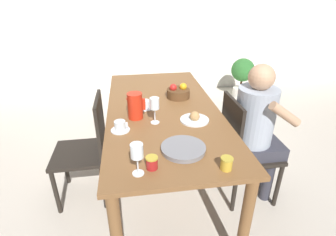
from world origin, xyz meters
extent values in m
plane|color=beige|center=(0.00, 0.00, 0.00)|extent=(20.00, 20.00, 0.00)
cube|color=silver|center=(0.00, 2.45, 1.30)|extent=(10.00, 0.06, 2.60)
cube|color=brown|center=(0.00, 0.00, 0.76)|extent=(0.88, 1.87, 0.03)
cylinder|color=brown|center=(0.38, -0.87, 0.37)|extent=(0.07, 0.07, 0.75)
cylinder|color=brown|center=(-0.38, 0.87, 0.37)|extent=(0.07, 0.07, 0.75)
cylinder|color=brown|center=(0.38, 0.87, 0.37)|extent=(0.07, 0.07, 0.75)
cylinder|color=black|center=(0.89, -0.04, 0.21)|extent=(0.04, 0.04, 0.42)
cylinder|color=black|center=(0.89, -0.41, 0.21)|extent=(0.04, 0.04, 0.42)
cylinder|color=black|center=(0.52, -0.04, 0.21)|extent=(0.04, 0.04, 0.42)
cylinder|color=black|center=(0.52, -0.41, 0.21)|extent=(0.04, 0.04, 0.42)
cube|color=black|center=(0.70, -0.23, 0.43)|extent=(0.42, 0.42, 0.03)
cube|color=black|center=(0.50, -0.23, 0.68)|extent=(0.03, 0.39, 0.47)
cylinder|color=black|center=(-0.89, -0.22, 0.21)|extent=(0.04, 0.04, 0.42)
cylinder|color=black|center=(-0.89, 0.15, 0.21)|extent=(0.04, 0.04, 0.42)
cylinder|color=black|center=(-0.52, -0.22, 0.21)|extent=(0.04, 0.04, 0.42)
cylinder|color=black|center=(-0.52, 0.15, 0.21)|extent=(0.04, 0.04, 0.42)
cube|color=black|center=(-0.70, -0.04, 0.43)|extent=(0.42, 0.42, 0.03)
cube|color=black|center=(-0.50, -0.04, 0.68)|extent=(0.03, 0.39, 0.47)
cylinder|color=#33333D|center=(0.85, -0.16, 0.22)|extent=(0.09, 0.09, 0.45)
cylinder|color=#33333D|center=(0.85, -0.32, 0.22)|extent=(0.09, 0.09, 0.45)
cube|color=#33333D|center=(0.77, -0.24, 0.49)|extent=(0.30, 0.34, 0.11)
cylinder|color=#9EA8B7|center=(0.68, -0.24, 0.77)|extent=(0.30, 0.30, 0.46)
sphere|color=tan|center=(0.68, -0.24, 1.08)|extent=(0.19, 0.19, 0.19)
cylinder|color=tan|center=(0.78, -0.45, 0.88)|extent=(0.25, 0.06, 0.20)
cylinder|color=red|center=(-0.22, -0.14, 0.88)|extent=(0.11, 0.11, 0.20)
cube|color=red|center=(-0.16, -0.14, 0.89)|extent=(0.02, 0.02, 0.09)
cone|color=red|center=(-0.27, -0.14, 0.95)|extent=(0.04, 0.04, 0.04)
cylinder|color=white|center=(-0.09, -0.24, 0.78)|extent=(0.06, 0.06, 0.00)
cylinder|color=white|center=(-0.09, -0.24, 0.84)|extent=(0.01, 0.01, 0.11)
cylinder|color=white|center=(-0.09, -0.24, 0.93)|extent=(0.07, 0.07, 0.08)
cylinder|color=white|center=(-0.24, -0.80, 0.78)|extent=(0.06, 0.06, 0.00)
cylinder|color=white|center=(-0.24, -0.80, 0.83)|extent=(0.01, 0.01, 0.10)
cylinder|color=white|center=(-0.24, -0.80, 0.92)|extent=(0.07, 0.07, 0.08)
cylinder|color=orange|center=(-0.24, -0.80, 0.91)|extent=(0.05, 0.05, 0.04)
cylinder|color=silver|center=(-0.34, -0.32, 0.78)|extent=(0.13, 0.13, 0.01)
cylinder|color=silver|center=(-0.34, -0.32, 0.82)|extent=(0.08, 0.08, 0.06)
cube|color=silver|center=(-0.29, -0.32, 0.82)|extent=(0.01, 0.01, 0.03)
cylinder|color=silver|center=(-0.14, 0.01, 0.78)|extent=(0.13, 0.13, 0.01)
cylinder|color=silver|center=(-0.14, 0.01, 0.82)|extent=(0.08, 0.08, 0.06)
cube|color=silver|center=(-0.10, 0.01, 0.82)|extent=(0.01, 0.01, 0.03)
cylinder|color=gray|center=(0.04, -0.63, 0.79)|extent=(0.26, 0.26, 0.02)
cylinder|color=gray|center=(0.04, -0.63, 0.80)|extent=(0.27, 0.27, 0.01)
cylinder|color=silver|center=(0.20, -0.25, 0.78)|extent=(0.21, 0.21, 0.01)
sphere|color=tan|center=(0.20, -0.25, 0.81)|extent=(0.07, 0.07, 0.07)
cylinder|color=#A81E1E|center=(-0.16, -0.76, 0.81)|extent=(0.06, 0.06, 0.07)
cylinder|color=gold|center=(-0.16, -0.76, 0.85)|extent=(0.07, 0.07, 0.01)
cylinder|color=gold|center=(0.23, -0.83, 0.81)|extent=(0.06, 0.06, 0.07)
cylinder|color=gold|center=(0.23, -0.83, 0.85)|extent=(0.07, 0.07, 0.01)
cylinder|color=brown|center=(0.17, 0.21, 0.82)|extent=(0.20, 0.20, 0.08)
sphere|color=gold|center=(0.21, 0.21, 0.87)|extent=(0.06, 0.06, 0.06)
sphere|color=red|center=(0.12, 0.20, 0.87)|extent=(0.06, 0.06, 0.06)
cylinder|color=beige|center=(1.53, 1.90, 0.09)|extent=(0.24, 0.24, 0.17)
cylinder|color=brown|center=(1.53, 1.90, 0.24)|extent=(0.04, 0.04, 0.15)
sphere|color=#2D6B2D|center=(1.53, 1.90, 0.47)|extent=(0.36, 0.36, 0.36)
camera|label=1|loc=(-0.25, -1.91, 1.67)|focal=28.00mm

